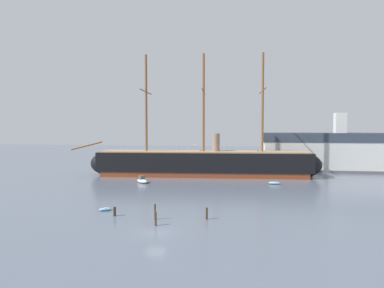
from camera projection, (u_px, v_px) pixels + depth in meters
name	position (u px, v px, depth m)	size (l,w,h in m)	color
ground_plane	(156.00, 233.00, 42.33)	(400.00, 400.00, 0.00)	slate
tall_ship	(203.00, 163.00, 91.77)	(69.43, 15.90, 33.38)	brown
dinghy_foreground_left	(105.00, 209.00, 53.64)	(2.23, 1.82, 0.49)	#7FB2D6
motorboat_alongside_bow	(142.00, 180.00, 80.43)	(4.07, 4.15, 1.72)	silver
dinghy_alongside_stern	(274.00, 183.00, 78.52)	(2.80, 1.35, 0.65)	#7FB2D6
motorboat_far_left	(105.00, 171.00, 98.83)	(4.54, 3.36, 1.76)	#7FB2D6
dinghy_far_right	(310.00, 176.00, 89.61)	(2.26, 3.10, 0.67)	gray
motorboat_distant_centre	(207.00, 168.00, 105.70)	(3.11, 3.95, 1.54)	gold
mooring_piling_nearest	(155.00, 212.00, 48.43)	(0.24, 0.24, 2.28)	#382B1E
mooring_piling_left_pair	(156.00, 219.00, 45.46)	(0.29, 0.29, 1.92)	#423323
mooring_piling_right_pair	(207.00, 214.00, 48.57)	(0.30, 0.30, 1.72)	#382B1E
mooring_piling_midwater	(115.00, 211.00, 50.40)	(0.41, 0.41, 1.38)	#382B1E
dockside_warehouse_right	(333.00, 152.00, 103.40)	(46.05, 14.21, 17.85)	#565659
seagull_in_flight	(195.00, 145.00, 69.49)	(0.48, 1.13, 0.13)	silver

